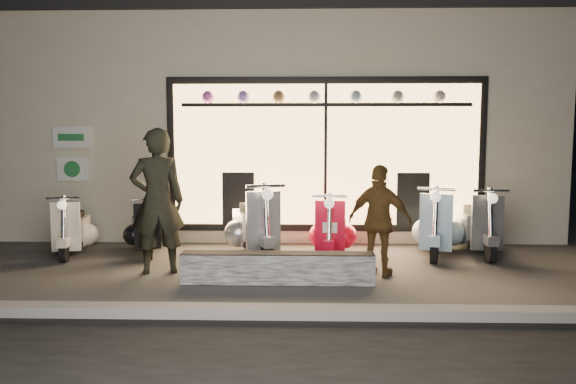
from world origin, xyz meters
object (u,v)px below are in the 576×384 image
Objects in this scene: scooter_red at (332,231)px; man at (157,201)px; graffiti_barrier at (278,268)px; woman at (380,221)px; scooter_silver at (254,227)px.

man reaches higher than scooter_red.
man is (-2.45, -1.15, 0.60)m from scooter_red.
graffiti_barrier is 1.64× the size of woman.
woman is at bearing 17.07° from graffiti_barrier.
woman is at bearing 162.89° from man.
graffiti_barrier is at bearing 147.71° from man.
scooter_red is at bearing -19.04° from scooter_silver.
scooter_red reaches higher than graffiti_barrier.
woman is (0.57, -1.24, 0.35)m from scooter_red.
scooter_red is (1.23, -0.02, -0.06)m from scooter_silver.
woman is at bearing -53.23° from scooter_silver.
graffiti_barrier is 1.92m from man.
scooter_silver is 0.80× the size of man.
scooter_red is at bearing -38.06° from woman.
scooter_red is at bearing -170.22° from man.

